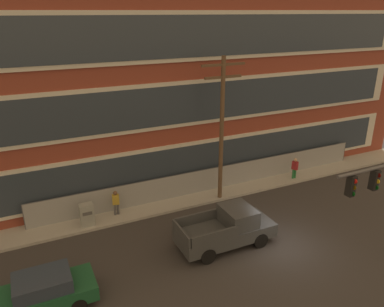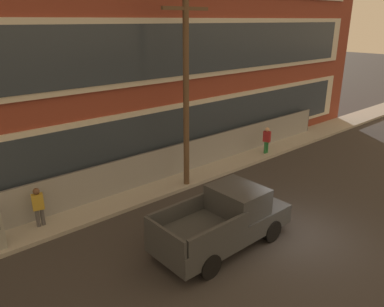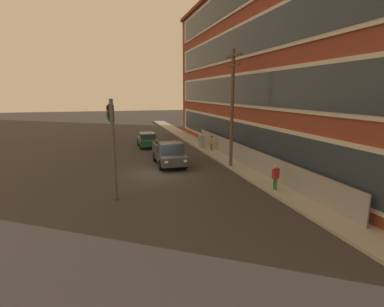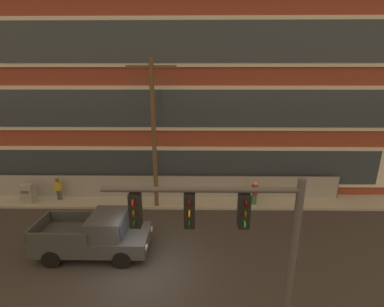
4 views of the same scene
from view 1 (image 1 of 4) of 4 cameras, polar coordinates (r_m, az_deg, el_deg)
The scene contains 10 objects.
ground_plane at distance 20.55m, azimuth 13.08°, elevation -13.40°, with size 160.00×160.00×0.00m, color #333030.
sidewalk_building_side at distance 25.10m, azimuth 3.99°, elevation -5.94°, with size 80.00×2.05×0.16m, color #9E9B93.
brick_mill_building at distance 27.72m, azimuth -8.55°, elevation 13.81°, with size 40.37×12.32×16.12m.
chain_link_fence at distance 25.11m, azimuth 3.40°, elevation -3.91°, with size 23.59×0.06×1.71m.
pickup_truck_dark_grey at distance 19.66m, azimuth 5.44°, elevation -11.31°, with size 5.14×2.14×2.00m.
sedan_dark_green at distance 17.17m, azimuth -22.09°, elevation -19.07°, with size 4.41×1.89×1.56m.
utility_pole_near_corner at distance 22.52m, azimuth 4.56°, elevation 4.48°, with size 2.79×0.26×9.05m.
electrical_cabinet at distance 21.87m, azimuth -15.71°, elevation -9.15°, with size 0.74×0.57×1.46m.
pedestrian_near_cabinet at distance 27.55m, azimuth 15.39°, elevation -2.10°, with size 0.35×0.45×1.69m.
pedestrian_by_fence at distance 22.41m, azimuth -11.52°, elevation -7.27°, with size 0.44×0.32×1.69m.
Camera 1 is at (-11.17, -12.93, 11.42)m, focal length 35.00 mm.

